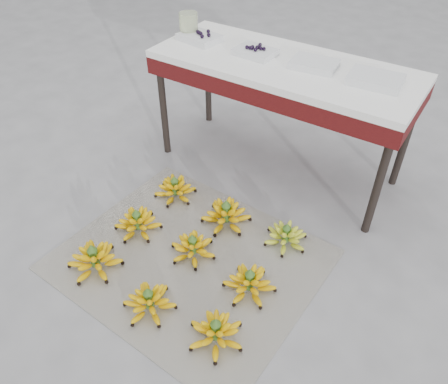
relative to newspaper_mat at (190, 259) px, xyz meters
The scene contains 17 objects.
ground 0.11m from the newspaper_mat, 27.95° to the left, with size 60.00×60.00×0.00m, color slate.
newspaper_mat is the anchor object (origin of this frame).
bunch_front_left 0.48m from the newspaper_mat, 140.32° to the right, with size 0.31×0.31×0.16m.
bunch_front_center 0.35m from the newspaper_mat, 85.81° to the right, with size 0.30×0.30×0.15m.
bunch_front_right 0.48m from the newspaper_mat, 39.73° to the right, with size 0.25×0.25×0.15m.
bunch_mid_left 0.37m from the newspaper_mat, behind, with size 0.32×0.32×0.15m.
bunch_mid_center 0.06m from the newspaper_mat, 99.00° to the left, with size 0.29×0.29×0.15m.
bunch_mid_right 0.36m from the newspaper_mat, ahead, with size 0.28×0.28×0.15m.
bunch_back_left 0.52m from the newspaper_mat, 136.21° to the left, with size 0.31×0.31×0.15m.
bunch_back_center 0.33m from the newspaper_mat, 88.49° to the left, with size 0.36×0.36×0.17m.
bunch_back_right 0.52m from the newspaper_mat, 46.18° to the left, with size 0.31×0.31×0.14m.
vendor_table 1.15m from the newspaper_mat, 90.95° to the left, with size 1.50×0.60×0.72m.
tray_far_left 1.33m from the newspaper_mat, 121.72° to the left, with size 0.26×0.20×0.06m.
tray_left 1.21m from the newspaper_mat, 101.80° to the left, with size 0.23×0.18×0.06m.
tray_right 1.23m from the newspaper_mat, 81.27° to the left, with size 0.26×0.19×0.04m.
tray_far_right 1.31m from the newspaper_mat, 63.45° to the left, with size 0.28×0.21×0.04m.
glass_jar 1.42m from the newspaper_mat, 125.10° to the left, with size 0.11×0.11×0.14m, color #E8F6C4.
Camera 1 is at (0.86, -1.21, 1.72)m, focal length 35.00 mm.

